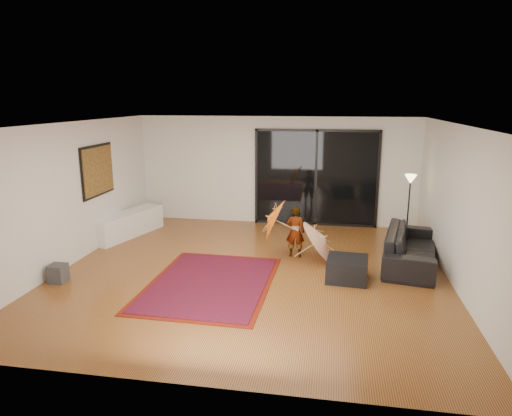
% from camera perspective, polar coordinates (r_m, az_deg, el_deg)
% --- Properties ---
extents(floor, '(7.00, 7.00, 0.00)m').
position_cam_1_polar(floor, '(8.52, -0.52, -7.97)').
color(floor, '#9C5A2A').
rests_on(floor, ground).
extents(ceiling, '(7.00, 7.00, 0.00)m').
position_cam_1_polar(ceiling, '(7.94, -0.56, 10.48)').
color(ceiling, white).
rests_on(ceiling, wall_back).
extents(wall_back, '(7.00, 0.00, 7.00)m').
position_cam_1_polar(wall_back, '(11.53, 2.53, 4.67)').
color(wall_back, silver).
rests_on(wall_back, floor).
extents(wall_front, '(7.00, 0.00, 7.00)m').
position_cam_1_polar(wall_front, '(4.86, -7.89, -7.99)').
color(wall_front, silver).
rests_on(wall_front, floor).
extents(wall_left, '(0.00, 7.00, 7.00)m').
position_cam_1_polar(wall_left, '(9.38, -22.09, 1.64)').
color(wall_left, silver).
rests_on(wall_left, floor).
extents(wall_right, '(0.00, 7.00, 7.00)m').
position_cam_1_polar(wall_right, '(8.27, 24.08, -0.04)').
color(wall_right, silver).
rests_on(wall_right, floor).
extents(sliding_door, '(3.06, 0.07, 2.40)m').
position_cam_1_polar(sliding_door, '(11.44, 7.49, 3.74)').
color(sliding_door, black).
rests_on(sliding_door, wall_back).
extents(painting, '(0.04, 1.28, 1.08)m').
position_cam_1_polar(painting, '(10.16, -19.15, 4.45)').
color(painting, black).
rests_on(painting, wall_left).
extents(media_console, '(1.04, 2.05, 0.55)m').
position_cam_1_polar(media_console, '(11.02, -15.71, -1.95)').
color(media_console, white).
rests_on(media_console, floor).
extents(speaker, '(0.28, 0.28, 0.32)m').
position_cam_1_polar(speaker, '(8.73, -23.52, -7.50)').
color(speaker, '#424244').
rests_on(speaker, floor).
extents(persian_rug, '(2.14, 2.94, 0.02)m').
position_cam_1_polar(persian_rug, '(8.04, -5.73, -9.32)').
color(persian_rug, '#611408').
rests_on(persian_rug, floor).
extents(sofa, '(1.31, 2.44, 0.67)m').
position_cam_1_polar(sofa, '(9.29, 18.82, -4.66)').
color(sofa, black).
rests_on(sofa, floor).
extents(ottoman, '(0.75, 0.75, 0.40)m').
position_cam_1_polar(ottoman, '(8.26, 11.33, -7.47)').
color(ottoman, black).
rests_on(ottoman, floor).
extents(floor_lamp, '(0.26, 0.26, 1.50)m').
position_cam_1_polar(floor_lamp, '(10.61, 18.68, 2.29)').
color(floor_lamp, black).
rests_on(floor_lamp, floor).
extents(child, '(0.38, 0.25, 1.04)m').
position_cam_1_polar(child, '(9.19, 4.93, -2.98)').
color(child, '#999999').
rests_on(child, floor).
extents(parasol_orange, '(0.51, 0.89, 0.89)m').
position_cam_1_polar(parasol_orange, '(9.14, 1.49, -1.62)').
color(parasol_orange, '#EC5F0C').
rests_on(parasol_orange, child).
extents(parasol_white, '(0.71, 0.93, 0.98)m').
position_cam_1_polar(parasol_white, '(9.03, 8.65, -3.49)').
color(parasol_white, silver).
rests_on(parasol_white, floor).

